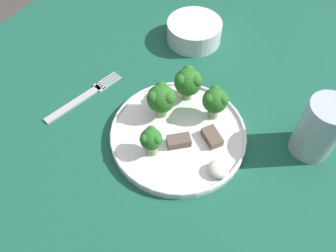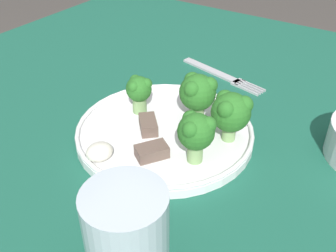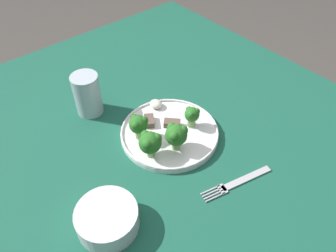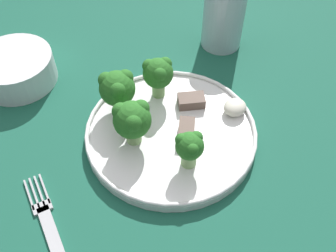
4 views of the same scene
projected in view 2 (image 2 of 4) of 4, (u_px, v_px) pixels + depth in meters
The scene contains 11 objects.
table at pixel (187, 213), 0.56m from camera, with size 1.12×1.14×0.75m.
dinner_plate at pixel (165, 131), 0.54m from camera, with size 0.24×0.24×0.02m.
fork at pixel (221, 75), 0.69m from camera, with size 0.06×0.17×0.00m.
drinking_glass at pixel (128, 250), 0.33m from camera, with size 0.07×0.07×0.11m.
broccoli_floret_near_rim_left at pixel (198, 92), 0.54m from camera, with size 0.05×0.05×0.07m.
broccoli_floret_center_left at pixel (139, 90), 0.56m from camera, with size 0.04×0.04×0.06m.
broccoli_floret_back_left at pixel (231, 111), 0.50m from camera, with size 0.05×0.05×0.07m.
broccoli_floret_front_left at pixel (196, 132), 0.46m from camera, with size 0.05×0.05×0.07m.
meat_slice_front_slice at pixel (152, 151), 0.49m from camera, with size 0.05×0.04×0.02m.
meat_slice_middle_slice at pixel (148, 125), 0.53m from camera, with size 0.04×0.04×0.02m.
sauce_dollop at pixel (99, 152), 0.48m from camera, with size 0.04×0.03×0.02m.
Camera 2 is at (0.34, 0.19, 1.08)m, focal length 42.00 mm.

